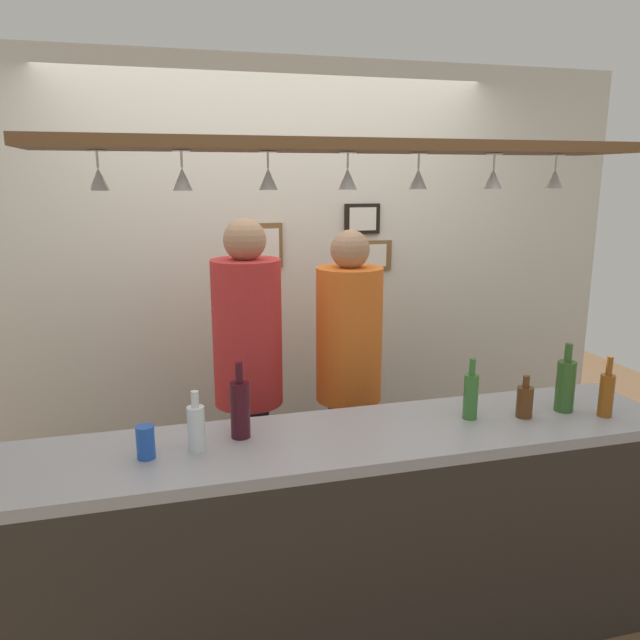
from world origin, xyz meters
name	(u,v)px	position (x,y,z in m)	size (l,w,h in m)	color
ground_plane	(325,591)	(0.00, 0.00, 0.00)	(8.00, 8.00, 0.00)	brown
back_wall	(276,286)	(0.00, 1.10, 1.30)	(4.40, 0.06, 2.60)	silver
bar_counter	(361,524)	(0.00, -0.50, 0.65)	(2.70, 0.55, 0.96)	#99999E
overhead_glass_rack	(349,146)	(0.00, -0.30, 2.05)	(2.20, 0.36, 0.04)	brown
hanging_wineglass_far_left	(99,178)	(-0.87, -0.24, 1.94)	(0.07, 0.07, 0.13)	silver
hanging_wineglass_left	(182,178)	(-0.59, -0.32, 1.94)	(0.07, 0.07, 0.13)	silver
hanging_wineglass_center_left	(268,178)	(-0.30, -0.30, 1.94)	(0.07, 0.07, 0.13)	silver
hanging_wineglass_center	(348,178)	(-0.01, -0.32, 1.94)	(0.07, 0.07, 0.13)	silver
hanging_wineglass_center_right	(418,178)	(0.27, -0.30, 1.94)	(0.07, 0.07, 0.13)	silver
hanging_wineglass_right	(493,178)	(0.57, -0.33, 1.94)	(0.07, 0.07, 0.13)	silver
hanging_wineglass_far_right	(555,178)	(0.88, -0.28, 1.94)	(0.07, 0.07, 0.13)	silver
person_middle_red_shirt	(248,359)	(-0.28, 0.43, 1.06)	(0.34, 0.34, 1.75)	#2D334C
person_right_orange_shirt	(349,359)	(0.25, 0.43, 1.02)	(0.34, 0.34, 1.69)	#2D334C
bottle_wine_dark_red	(240,408)	(-0.42, -0.27, 1.07)	(0.08, 0.08, 0.30)	#380F19
bottle_champagne_green	(565,384)	(0.96, -0.35, 1.07)	(0.08, 0.08, 0.30)	#2D5623
bottle_beer_amber_tall	(606,393)	(1.09, -0.45, 1.06)	(0.06, 0.06, 0.26)	brown
bottle_beer_green_import	(471,395)	(0.53, -0.33, 1.06)	(0.06, 0.06, 0.26)	#336B2D
bottle_beer_brown_stubby	(525,401)	(0.76, -0.37, 1.03)	(0.07, 0.07, 0.18)	#512D14
bottle_soda_clear	(196,427)	(-0.59, -0.35, 1.05)	(0.06, 0.06, 0.23)	silver
drink_can	(146,442)	(-0.77, -0.36, 1.02)	(0.07, 0.07, 0.12)	#1E4CB2
picture_frame_upper_small	(362,219)	(0.52, 1.06, 1.69)	(0.22, 0.02, 0.18)	black
picture_frame_lower_pair	(368,256)	(0.56, 1.06, 1.47)	(0.30, 0.02, 0.18)	brown
picture_frame_crest	(267,246)	(-0.06, 1.06, 1.55)	(0.18, 0.02, 0.26)	brown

